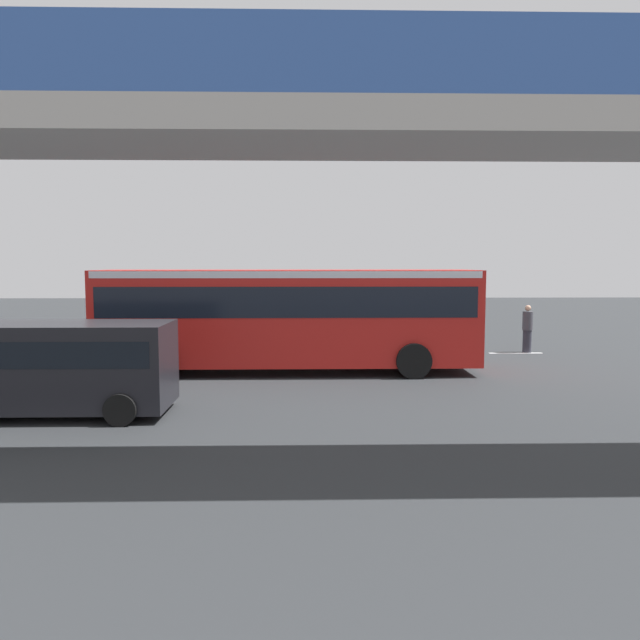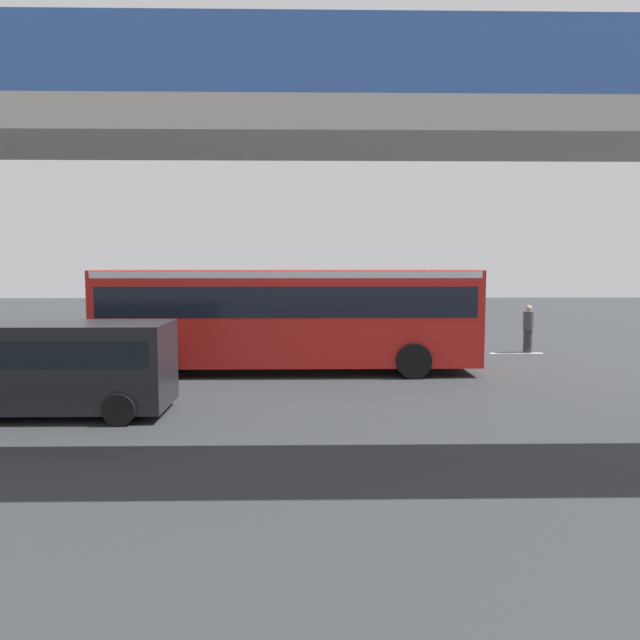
# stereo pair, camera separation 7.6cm
# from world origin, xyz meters

# --- Properties ---
(ground) EXTENTS (80.00, 80.00, 0.00)m
(ground) POSITION_xyz_m (0.00, 0.00, 0.00)
(ground) COLOR #2D3033
(city_bus) EXTENTS (11.54, 2.85, 3.15)m
(city_bus) POSITION_xyz_m (0.41, 0.28, 1.88)
(city_bus) COLOR red
(city_bus) RESTS_ON ground
(parked_van) EXTENTS (4.80, 2.17, 2.05)m
(parked_van) POSITION_xyz_m (5.29, 5.64, 1.18)
(parked_van) COLOR black
(parked_van) RESTS_ON ground
(pedestrian) EXTENTS (0.38, 0.38, 1.79)m
(pedestrian) POSITION_xyz_m (-8.47, -3.55, 0.89)
(pedestrian) COLOR #2D2D38
(pedestrian) RESTS_ON ground
(traffic_sign) EXTENTS (0.08, 0.60, 2.80)m
(traffic_sign) POSITION_xyz_m (-5.55, -3.76, 1.89)
(traffic_sign) COLOR slate
(traffic_sign) RESTS_ON ground
(lane_dash_leftmost) EXTENTS (2.00, 0.20, 0.01)m
(lane_dash_leftmost) POSITION_xyz_m (-8.00, -3.40, 0.00)
(lane_dash_leftmost) COLOR silver
(lane_dash_leftmost) RESTS_ON ground
(lane_dash_left) EXTENTS (2.00, 0.20, 0.01)m
(lane_dash_left) POSITION_xyz_m (-4.00, -3.40, 0.00)
(lane_dash_left) COLOR silver
(lane_dash_left) RESTS_ON ground
(lane_dash_centre) EXTENTS (2.00, 0.20, 0.01)m
(lane_dash_centre) POSITION_xyz_m (0.00, -3.40, 0.00)
(lane_dash_centre) COLOR silver
(lane_dash_centre) RESTS_ON ground
(lane_dash_right) EXTENTS (2.00, 0.20, 0.01)m
(lane_dash_right) POSITION_xyz_m (4.00, -3.40, 0.00)
(lane_dash_right) COLOR silver
(lane_dash_right) RESTS_ON ground
(lane_dash_rightmost) EXTENTS (2.00, 0.20, 0.01)m
(lane_dash_rightmost) POSITION_xyz_m (8.00, -3.40, 0.00)
(lane_dash_rightmost) COLOR silver
(lane_dash_rightmost) RESTS_ON ground
(pedestrian_overpass) EXTENTS (28.93, 2.60, 6.80)m
(pedestrian_overpass) POSITION_xyz_m (0.00, 9.16, 5.06)
(pedestrian_overpass) COLOR #B2ADA5
(pedestrian_overpass) RESTS_ON ground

